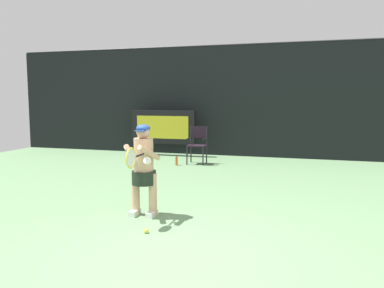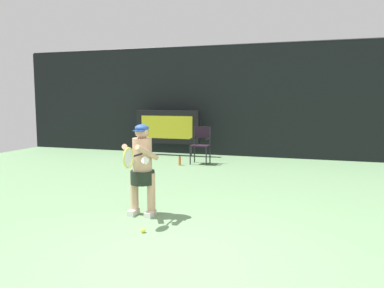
{
  "view_description": "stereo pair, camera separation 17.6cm",
  "coord_description": "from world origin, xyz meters",
  "px_view_note": "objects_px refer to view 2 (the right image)",
  "views": [
    {
      "loc": [
        1.38,
        -4.16,
        1.89
      ],
      "look_at": [
        -0.67,
        2.69,
        1.05
      ],
      "focal_mm": 36.27,
      "sensor_mm": 36.0,
      "label": 1
    },
    {
      "loc": [
        1.55,
        -4.11,
        1.89
      ],
      "look_at": [
        -0.67,
        2.69,
        1.05
      ],
      "focal_mm": 36.27,
      "sensor_mm": 36.0,
      "label": 2
    }
  ],
  "objects_px": {
    "umpire_chair": "(201,143)",
    "water_bottle": "(180,161)",
    "scoreboard": "(168,127)",
    "tennis_player": "(142,166)",
    "tennis_racket": "(129,158)",
    "tennis_ball_loose": "(143,230)"
  },
  "relations": [
    {
      "from": "umpire_chair",
      "to": "water_bottle",
      "type": "relative_size",
      "value": 4.08
    },
    {
      "from": "scoreboard",
      "to": "water_bottle",
      "type": "bearing_deg",
      "value": -58.73
    },
    {
      "from": "umpire_chair",
      "to": "water_bottle",
      "type": "xyz_separation_m",
      "value": [
        -0.49,
        -0.47,
        -0.5
      ]
    },
    {
      "from": "tennis_player",
      "to": "tennis_racket",
      "type": "height_order",
      "value": "tennis_player"
    },
    {
      "from": "umpire_chair",
      "to": "tennis_racket",
      "type": "bearing_deg",
      "value": -83.78
    },
    {
      "from": "scoreboard",
      "to": "tennis_racket",
      "type": "relative_size",
      "value": 3.65
    },
    {
      "from": "scoreboard",
      "to": "umpire_chair",
      "type": "xyz_separation_m",
      "value": [
        1.54,
        -1.27,
        -0.33
      ]
    },
    {
      "from": "tennis_racket",
      "to": "tennis_ball_loose",
      "type": "bearing_deg",
      "value": -24.04
    },
    {
      "from": "water_bottle",
      "to": "tennis_ball_loose",
      "type": "relative_size",
      "value": 3.9
    },
    {
      "from": "water_bottle",
      "to": "tennis_player",
      "type": "relative_size",
      "value": 0.18
    },
    {
      "from": "scoreboard",
      "to": "tennis_player",
      "type": "height_order",
      "value": "scoreboard"
    },
    {
      "from": "scoreboard",
      "to": "umpire_chair",
      "type": "distance_m",
      "value": 2.03
    },
    {
      "from": "umpire_chair",
      "to": "tennis_player",
      "type": "relative_size",
      "value": 0.73
    },
    {
      "from": "tennis_racket",
      "to": "scoreboard",
      "type": "bearing_deg",
      "value": 117.63
    },
    {
      "from": "tennis_ball_loose",
      "to": "water_bottle",
      "type": "bearing_deg",
      "value": 104.61
    },
    {
      "from": "water_bottle",
      "to": "tennis_player",
      "type": "distance_m",
      "value": 4.83
    },
    {
      "from": "umpire_chair",
      "to": "scoreboard",
      "type": "bearing_deg",
      "value": 140.55
    },
    {
      "from": "scoreboard",
      "to": "water_bottle",
      "type": "height_order",
      "value": "scoreboard"
    },
    {
      "from": "tennis_player",
      "to": "tennis_racket",
      "type": "bearing_deg",
      "value": -83.89
    },
    {
      "from": "tennis_player",
      "to": "water_bottle",
      "type": "bearing_deg",
      "value": 102.67
    },
    {
      "from": "scoreboard",
      "to": "umpire_chair",
      "type": "relative_size",
      "value": 2.04
    },
    {
      "from": "tennis_racket",
      "to": "tennis_ball_loose",
      "type": "distance_m",
      "value": 1.07
    }
  ]
}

